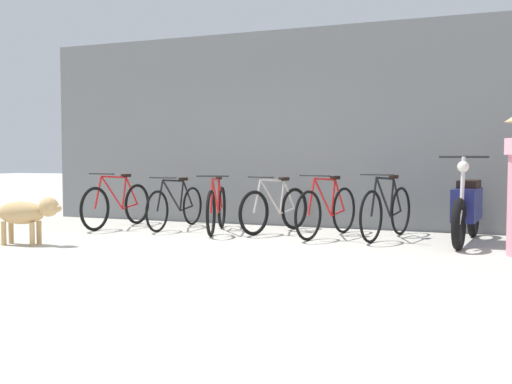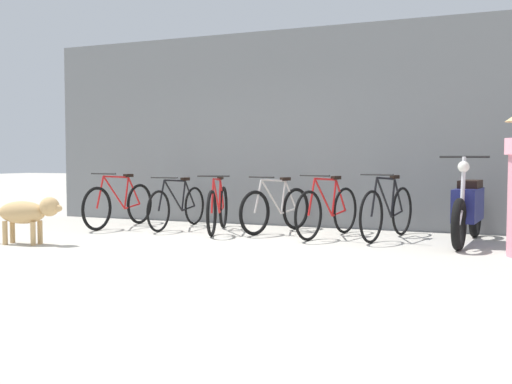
% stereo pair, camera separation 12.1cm
% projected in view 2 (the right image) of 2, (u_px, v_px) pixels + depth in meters
% --- Properties ---
extents(ground_plane, '(60.00, 60.00, 0.00)m').
position_uv_depth(ground_plane, '(181.00, 252.00, 6.91)').
color(ground_plane, '#B7B2A5').
extents(shop_wall_back, '(8.24, 0.20, 3.13)m').
position_uv_depth(shop_wall_back, '(274.00, 129.00, 9.71)').
color(shop_wall_back, slate).
rests_on(shop_wall_back, ground).
extents(bicycle_0, '(0.46, 1.73, 0.86)m').
position_uv_depth(bicycle_0, '(119.00, 205.00, 9.44)').
color(bicycle_0, black).
rests_on(bicycle_0, ground).
extents(bicycle_1, '(0.46, 1.71, 0.81)m').
position_uv_depth(bicycle_1, '(178.00, 206.00, 9.29)').
color(bicycle_1, black).
rests_on(bicycle_1, ground).
extents(bicycle_2, '(0.59, 1.65, 0.85)m').
position_uv_depth(bicycle_2, '(218.00, 208.00, 8.81)').
color(bicycle_2, black).
rests_on(bicycle_2, ground).
extents(bicycle_3, '(0.61, 1.52, 0.83)m').
position_uv_depth(bicycle_3, '(276.00, 209.00, 8.76)').
color(bicycle_3, black).
rests_on(bicycle_3, ground).
extents(bicycle_4, '(0.55, 1.62, 0.87)m').
position_uv_depth(bicycle_4, '(328.00, 211.00, 8.25)').
color(bicycle_4, black).
rests_on(bicycle_4, ground).
extents(bicycle_5, '(0.53, 1.65, 0.89)m').
position_uv_depth(bicycle_5, '(388.00, 212.00, 8.02)').
color(bicycle_5, black).
rests_on(bicycle_5, ground).
extents(motorcycle, '(0.58, 1.95, 1.12)m').
position_uv_depth(motorcycle, '(468.00, 208.00, 7.59)').
color(motorcycle, black).
rests_on(motorcycle, ground).
extents(stray_dog, '(1.11, 0.41, 0.60)m').
position_uv_depth(stray_dog, '(28.00, 213.00, 7.51)').
color(stray_dog, tan).
rests_on(stray_dog, ground).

